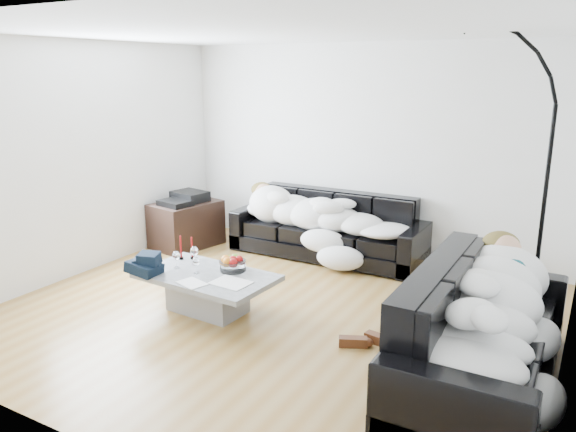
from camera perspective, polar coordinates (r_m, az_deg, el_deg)
The scene contains 23 objects.
ground at distance 5.49m, azimuth -1.56°, elevation -9.83°, with size 5.00×5.00×0.00m, color olive.
wall_back at distance 7.09m, azimuth 7.83°, elevation 6.61°, with size 5.00×0.02×2.60m, color silver.
wall_left at distance 6.72m, azimuth -20.34°, elevation 5.39°, with size 0.02×4.50×2.60m, color silver.
ceiling at distance 5.01m, azimuth -1.78°, elevation 18.38°, with size 5.00×5.00×0.00m, color white.
sofa_back at distance 6.99m, azimuth 4.01°, elevation -1.01°, with size 2.41×0.83×0.79m, color black.
sofa_right at distance 4.39m, azimuth 19.32°, elevation -10.82°, with size 2.20×0.94×0.89m, color black.
sleeper_back at distance 6.88m, azimuth 3.86°, elevation 0.74°, with size 2.04×0.70×0.41m, color white, non-canonical shape.
sleeper_right at distance 4.31m, azimuth 19.55°, elevation -8.35°, with size 1.89×0.80×0.46m, color white, non-canonical shape.
teal_cushion at distance 4.93m, azimuth 20.38°, elevation -4.68°, with size 0.36×0.30×0.20m, color #0B464D.
coffee_table at distance 5.52m, azimuth -8.19°, elevation -7.70°, with size 1.30×0.76×0.38m, color #939699.
fruit_bowl at distance 5.48m, azimuth -5.65°, elevation -4.74°, with size 0.26×0.26×0.16m, color white.
wine_glass_a at distance 5.69m, azimuth -9.49°, elevation -4.00°, with size 0.08×0.08×0.19m, color white.
wine_glass_b at distance 5.63m, azimuth -11.29°, elevation -4.40°, with size 0.07×0.07×0.17m, color white.
wine_glass_c at distance 5.45m, azimuth -9.31°, elevation -4.96°, with size 0.07×0.07×0.16m, color white.
candle_left at distance 5.87m, azimuth -10.84°, elevation -3.19°, with size 0.05×0.05×0.25m, color maroon.
candle_right at distance 5.86m, azimuth -9.73°, elevation -3.25°, with size 0.04×0.04×0.23m, color maroon.
newspaper_a at distance 5.20m, azimuth -5.82°, elevation -6.72°, with size 0.35×0.26×0.01m, color silver.
newspaper_b at distance 5.24m, azimuth -9.75°, elevation -6.70°, with size 0.26×0.19×0.01m, color silver.
navy_jacket at distance 5.52m, azimuth -14.09°, elevation -4.12°, with size 0.32×0.27×0.16m, color black, non-canonical shape.
shoes at distance 4.93m, azimuth 7.83°, elevation -12.39°, with size 0.41×0.29×0.09m, color #472311, non-canonical shape.
av_cabinet at distance 7.53m, azimuth -10.30°, elevation -0.83°, with size 0.59×0.86×0.59m, color black.
stereo at distance 7.45m, azimuth -10.42°, elevation 1.85°, with size 0.44×0.34×0.13m, color black.
floor_lamp at distance 5.62m, azimuth 24.71°, elevation 2.40°, with size 0.88×0.35×2.42m, color black, non-canonical shape.
Camera 1 is at (2.59, -4.28, 2.27)m, focal length 35.00 mm.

